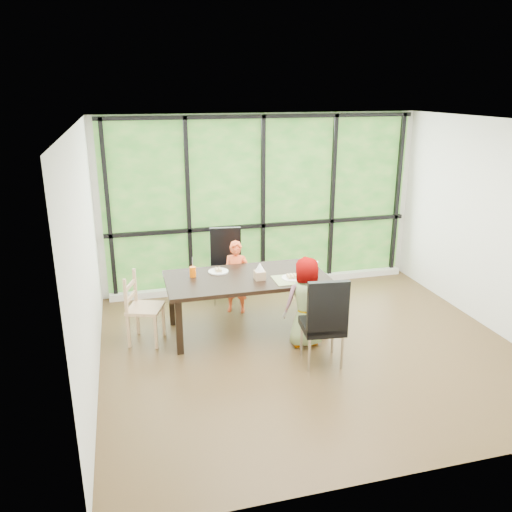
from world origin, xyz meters
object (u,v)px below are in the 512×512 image
at_px(dining_table, 247,303).
at_px(plate_near, 292,278).
at_px(chair_interior_leather, 322,320).
at_px(child_older, 306,302).
at_px(plate_far, 218,271).
at_px(child_toddler, 236,277).
at_px(green_cup, 313,273).
at_px(tissue_box, 260,275).
at_px(white_mug, 315,265).
at_px(chair_end_beech, 145,308).
at_px(chair_window_leather, 227,266).
at_px(orange_cup, 193,272).

distance_m(dining_table, plate_near, 0.70).
distance_m(chair_interior_leather, child_older, 0.47).
bearing_deg(plate_far, child_toddler, 48.72).
bearing_deg(child_older, green_cup, -122.76).
height_order(green_cup, tissue_box, green_cup).
bearing_deg(plate_near, white_mug, 35.44).
height_order(dining_table, plate_near, plate_near).
xyz_separation_m(chair_interior_leather, child_older, (-0.03, 0.46, 0.03)).
bearing_deg(chair_interior_leather, chair_end_beech, -21.91).
bearing_deg(tissue_box, chair_end_beech, 174.08).
relative_size(chair_window_leather, orange_cup, 8.22).
relative_size(child_older, plate_far, 4.29).
height_order(child_toddler, orange_cup, child_toddler).
bearing_deg(white_mug, chair_window_leather, 136.40).
height_order(chair_interior_leather, child_older, child_older).
distance_m(chair_interior_leather, child_toddler, 1.77).
relative_size(plate_near, tissue_box, 2.07).
distance_m(orange_cup, tissue_box, 0.86).
relative_size(white_mug, tissue_box, 0.71).
bearing_deg(child_toddler, dining_table, -67.58).
relative_size(plate_near, white_mug, 2.94).
height_order(chair_end_beech, plate_near, chair_end_beech).
bearing_deg(child_toddler, plate_far, -108.86).
xyz_separation_m(chair_interior_leather, green_cup, (0.18, 0.78, 0.27)).
bearing_deg(plate_near, chair_end_beech, 172.92).
distance_m(chair_end_beech, green_cup, 2.15).
relative_size(plate_far, white_mug, 2.87).
xyz_separation_m(chair_interior_leather, plate_near, (-0.09, 0.82, 0.22)).
relative_size(child_toddler, white_mug, 11.29).
distance_m(dining_table, white_mug, 1.05).
distance_m(dining_table, child_toddler, 0.63).
bearing_deg(child_older, plate_near, -79.35).
relative_size(chair_interior_leather, white_mug, 11.74).
distance_m(dining_table, orange_cup, 0.81).
relative_size(orange_cup, tissue_box, 1.01).
relative_size(chair_interior_leather, plate_far, 4.09).
relative_size(chair_end_beech, child_toddler, 0.87).
height_order(chair_interior_leather, child_toddler, chair_interior_leather).
relative_size(chair_end_beech, plate_near, 3.33).
distance_m(chair_interior_leather, green_cup, 0.84).
xyz_separation_m(dining_table, chair_interior_leather, (0.63, -1.04, 0.17)).
height_order(white_mug, tissue_box, tissue_box).
bearing_deg(child_older, plate_far, -41.73).
bearing_deg(plate_near, chair_window_leather, 115.20).
height_order(green_cup, white_mug, green_cup).
bearing_deg(chair_end_beech, white_mug, -68.33).
height_order(chair_interior_leather, plate_far, chair_interior_leather).
bearing_deg(chair_end_beech, child_older, -87.13).
distance_m(chair_end_beech, child_toddler, 1.43).
xyz_separation_m(child_toddler, child_older, (0.61, -1.19, 0.05)).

